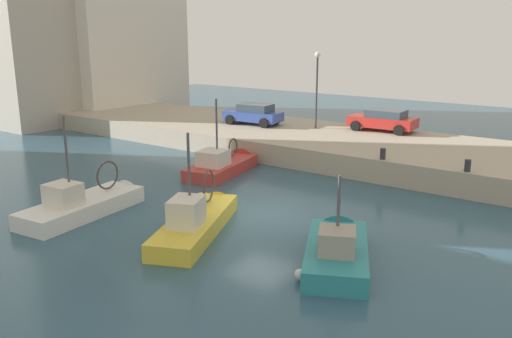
{
  "coord_description": "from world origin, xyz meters",
  "views": [
    {
      "loc": [
        -16.76,
        -11.92,
        7.26
      ],
      "look_at": [
        2.16,
        1.88,
        1.2
      ],
      "focal_mm": 37.41,
      "sensor_mm": 36.0,
      "label": 1
    }
  ],
  "objects_px": {
    "quay_streetlamp": "(317,77)",
    "fishing_boat_red": "(225,169)",
    "parked_car_red": "(383,120)",
    "parked_car_blue": "(254,114)",
    "fishing_boat_teal": "(337,256)",
    "mooring_bollard_north": "(383,154)",
    "fishing_boat_white": "(90,210)",
    "mooring_bollard_mid": "(468,166)",
    "fishing_boat_yellow": "(199,226)"
  },
  "relations": [
    {
      "from": "quay_streetlamp",
      "to": "fishing_boat_red",
      "type": "bearing_deg",
      "value": 175.75
    },
    {
      "from": "parked_car_red",
      "to": "parked_car_blue",
      "type": "bearing_deg",
      "value": 109.58
    },
    {
      "from": "fishing_boat_teal",
      "to": "mooring_bollard_north",
      "type": "height_order",
      "value": "fishing_boat_teal"
    },
    {
      "from": "fishing_boat_white",
      "to": "quay_streetlamp",
      "type": "distance_m",
      "value": 17.51
    },
    {
      "from": "parked_car_blue",
      "to": "parked_car_red",
      "type": "height_order",
      "value": "parked_car_blue"
    },
    {
      "from": "parked_car_blue",
      "to": "parked_car_red",
      "type": "bearing_deg",
      "value": -70.42
    },
    {
      "from": "fishing_boat_red",
      "to": "quay_streetlamp",
      "type": "distance_m",
      "value": 9.56
    },
    {
      "from": "fishing_boat_white",
      "to": "fishing_boat_teal",
      "type": "xyz_separation_m",
      "value": [
        1.88,
        -10.44,
        -0.01
      ]
    },
    {
      "from": "fishing_boat_red",
      "to": "mooring_bollard_mid",
      "type": "height_order",
      "value": "fishing_boat_red"
    },
    {
      "from": "mooring_bollard_north",
      "to": "quay_streetlamp",
      "type": "relative_size",
      "value": 0.11
    },
    {
      "from": "mooring_bollard_north",
      "to": "parked_car_blue",
      "type": "bearing_deg",
      "value": 68.43
    },
    {
      "from": "mooring_bollard_mid",
      "to": "mooring_bollard_north",
      "type": "bearing_deg",
      "value": 90.0
    },
    {
      "from": "mooring_bollard_north",
      "to": "quay_streetlamp",
      "type": "xyz_separation_m",
      "value": [
        5.65,
        7.01,
        2.98
      ]
    },
    {
      "from": "fishing_boat_white",
      "to": "mooring_bollard_north",
      "type": "height_order",
      "value": "fishing_boat_white"
    },
    {
      "from": "fishing_boat_red",
      "to": "mooring_bollard_mid",
      "type": "bearing_deg",
      "value": -76.23
    },
    {
      "from": "parked_car_red",
      "to": "mooring_bollard_north",
      "type": "height_order",
      "value": "parked_car_red"
    },
    {
      "from": "fishing_boat_white",
      "to": "fishing_boat_yellow",
      "type": "bearing_deg",
      "value": -76.86
    },
    {
      "from": "quay_streetlamp",
      "to": "fishing_boat_yellow",
      "type": "bearing_deg",
      "value": -165.6
    },
    {
      "from": "fishing_boat_teal",
      "to": "fishing_boat_red",
      "type": "bearing_deg",
      "value": 57.09
    },
    {
      "from": "fishing_boat_teal",
      "to": "quay_streetlamp",
      "type": "relative_size",
      "value": 1.17
    },
    {
      "from": "fishing_boat_red",
      "to": "fishing_boat_yellow",
      "type": "xyz_separation_m",
      "value": [
        -7.27,
        -4.68,
        0.01
      ]
    },
    {
      "from": "fishing_boat_teal",
      "to": "parked_car_red",
      "type": "height_order",
      "value": "fishing_boat_teal"
    },
    {
      "from": "fishing_boat_white",
      "to": "fishing_boat_teal",
      "type": "height_order",
      "value": "fishing_boat_white"
    },
    {
      "from": "fishing_boat_red",
      "to": "fishing_boat_yellow",
      "type": "bearing_deg",
      "value": -147.22
    },
    {
      "from": "fishing_boat_teal",
      "to": "parked_car_red",
      "type": "bearing_deg",
      "value": 18.51
    },
    {
      "from": "parked_car_red",
      "to": "quay_streetlamp",
      "type": "height_order",
      "value": "quay_streetlamp"
    },
    {
      "from": "fishing_boat_red",
      "to": "parked_car_red",
      "type": "distance_m",
      "value": 11.19
    },
    {
      "from": "mooring_bollard_north",
      "to": "fishing_boat_red",
      "type": "bearing_deg",
      "value": 110.47
    },
    {
      "from": "fishing_boat_yellow",
      "to": "mooring_bollard_north",
      "type": "relative_size",
      "value": 12.35
    },
    {
      "from": "fishing_boat_red",
      "to": "mooring_bollard_north",
      "type": "bearing_deg",
      "value": -69.53
    },
    {
      "from": "fishing_boat_teal",
      "to": "mooring_bollard_mid",
      "type": "height_order",
      "value": "fishing_boat_teal"
    },
    {
      "from": "mooring_bollard_mid",
      "to": "fishing_boat_white",
      "type": "bearing_deg",
      "value": 133.36
    },
    {
      "from": "mooring_bollard_mid",
      "to": "mooring_bollard_north",
      "type": "xyz_separation_m",
      "value": [
        0.0,
        4.0,
        0.0
      ]
    },
    {
      "from": "parked_car_red",
      "to": "quay_streetlamp",
      "type": "bearing_deg",
      "value": 111.57
    },
    {
      "from": "fishing_boat_teal",
      "to": "fishing_boat_white",
      "type": "bearing_deg",
      "value": 100.2
    },
    {
      "from": "mooring_bollard_mid",
      "to": "quay_streetlamp",
      "type": "xyz_separation_m",
      "value": [
        5.65,
        11.01,
        2.98
      ]
    },
    {
      "from": "fishing_boat_red",
      "to": "mooring_bollard_mid",
      "type": "xyz_separation_m",
      "value": [
        2.85,
        -11.64,
        1.35
      ]
    },
    {
      "from": "fishing_boat_yellow",
      "to": "mooring_bollard_north",
      "type": "distance_m",
      "value": 10.63
    },
    {
      "from": "parked_car_red",
      "to": "mooring_bollard_mid",
      "type": "distance_m",
      "value": 10.11
    },
    {
      "from": "fishing_boat_white",
      "to": "parked_car_blue",
      "type": "xyz_separation_m",
      "value": [
        15.66,
        3.1,
        1.8
      ]
    },
    {
      "from": "mooring_bollard_mid",
      "to": "quay_streetlamp",
      "type": "relative_size",
      "value": 0.11
    },
    {
      "from": "fishing_boat_teal",
      "to": "parked_car_blue",
      "type": "relative_size",
      "value": 1.41
    },
    {
      "from": "fishing_boat_teal",
      "to": "mooring_bollard_mid",
      "type": "relative_size",
      "value": 10.28
    },
    {
      "from": "fishing_boat_yellow",
      "to": "parked_car_red",
      "type": "xyz_separation_m",
      "value": [
        17.33,
        0.11,
        1.77
      ]
    },
    {
      "from": "mooring_bollard_north",
      "to": "fishing_boat_teal",
      "type": "bearing_deg",
      "value": -165.18
    },
    {
      "from": "fishing_boat_teal",
      "to": "mooring_bollard_mid",
      "type": "xyz_separation_m",
      "value": [
        9.41,
        -1.51,
        1.38
      ]
    },
    {
      "from": "parked_car_blue",
      "to": "mooring_bollard_mid",
      "type": "xyz_separation_m",
      "value": [
        -4.37,
        -15.05,
        -0.44
      ]
    },
    {
      "from": "parked_car_blue",
      "to": "fishing_boat_white",
      "type": "bearing_deg",
      "value": -168.81
    },
    {
      "from": "parked_car_red",
      "to": "quay_streetlamp",
      "type": "xyz_separation_m",
      "value": [
        -1.56,
        3.94,
        2.55
      ]
    },
    {
      "from": "fishing_boat_teal",
      "to": "quay_streetlamp",
      "type": "distance_m",
      "value": 18.33
    }
  ]
}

